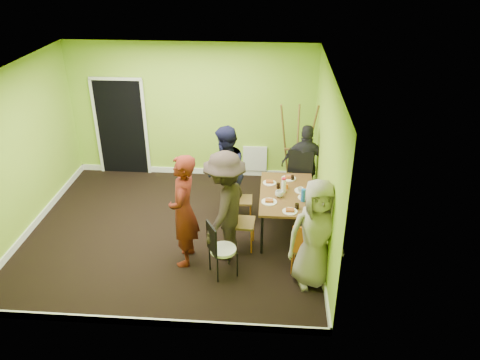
% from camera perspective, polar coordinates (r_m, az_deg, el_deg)
% --- Properties ---
extents(ground, '(5.00, 5.00, 0.00)m').
position_cam_1_polar(ground, '(8.29, -8.00, -6.14)').
color(ground, black).
rests_on(ground, ground).
extents(room_walls, '(5.04, 4.54, 2.82)m').
position_cam_1_polar(room_walls, '(7.83, -8.57, 0.07)').
color(room_walls, '#96C432').
rests_on(room_walls, ground).
extents(dining_table, '(0.90, 1.50, 0.75)m').
position_cam_1_polar(dining_table, '(7.90, 5.73, -1.92)').
color(dining_table, black).
rests_on(dining_table, ground).
extents(chair_left_far, '(0.38, 0.38, 0.88)m').
position_cam_1_polar(chair_left_far, '(8.26, -0.27, -1.92)').
color(chair_left_far, '#C06112').
rests_on(chair_left_far, ground).
extents(chair_left_near, '(0.43, 0.42, 0.98)m').
position_cam_1_polar(chair_left_near, '(7.54, -0.39, -4.57)').
color(chair_left_near, '#C06112').
rests_on(chair_left_near, ground).
extents(chair_back_end, '(0.56, 0.62, 1.12)m').
position_cam_1_polar(chair_back_end, '(8.65, 7.36, 1.44)').
color(chair_back_end, '#C06112').
rests_on(chair_back_end, ground).
extents(chair_front_end, '(0.42, 0.42, 0.87)m').
position_cam_1_polar(chair_front_end, '(7.07, 7.80, -7.94)').
color(chair_front_end, '#C06112').
rests_on(chair_front_end, ground).
extents(chair_bentwood, '(0.48, 0.48, 0.91)m').
position_cam_1_polar(chair_bentwood, '(6.97, -2.57, -8.14)').
color(chair_bentwood, black).
rests_on(chair_bentwood, ground).
extents(easel, '(0.73, 0.68, 1.82)m').
position_cam_1_polar(easel, '(9.21, 6.95, 3.91)').
color(easel, brown).
rests_on(easel, ground).
extents(plate_near_left, '(0.23, 0.23, 0.01)m').
position_cam_1_polar(plate_near_left, '(8.15, 3.62, -0.34)').
color(plate_near_left, white).
rests_on(plate_near_left, dining_table).
extents(plate_near_right, '(0.25, 0.25, 0.01)m').
position_cam_1_polar(plate_near_right, '(7.58, 3.58, -2.67)').
color(plate_near_right, white).
rests_on(plate_near_right, dining_table).
extents(plate_far_back, '(0.26, 0.26, 0.01)m').
position_cam_1_polar(plate_far_back, '(8.33, 5.96, 0.20)').
color(plate_far_back, white).
rests_on(plate_far_back, dining_table).
extents(plate_far_front, '(0.24, 0.24, 0.01)m').
position_cam_1_polar(plate_far_front, '(7.35, 6.10, -3.82)').
color(plate_far_front, white).
rests_on(plate_far_front, dining_table).
extents(plate_wall_back, '(0.25, 0.25, 0.01)m').
position_cam_1_polar(plate_wall_back, '(7.96, 7.55, -1.29)').
color(plate_wall_back, white).
rests_on(plate_wall_back, dining_table).
extents(plate_wall_front, '(0.22, 0.22, 0.01)m').
position_cam_1_polar(plate_wall_front, '(7.76, 7.86, -2.12)').
color(plate_wall_front, white).
rests_on(plate_wall_front, dining_table).
extents(thermos, '(0.07, 0.07, 0.24)m').
position_cam_1_polar(thermos, '(7.82, 5.33, -0.73)').
color(thermos, white).
rests_on(thermos, dining_table).
extents(blue_bottle, '(0.07, 0.07, 0.22)m').
position_cam_1_polar(blue_bottle, '(7.61, 7.71, -1.85)').
color(blue_bottle, blue).
rests_on(blue_bottle, dining_table).
extents(orange_bottle, '(0.04, 0.04, 0.08)m').
position_cam_1_polar(orange_bottle, '(7.98, 5.75, -0.80)').
color(orange_bottle, '#C06112').
rests_on(orange_bottle, dining_table).
extents(glass_mid, '(0.06, 0.06, 0.10)m').
position_cam_1_polar(glass_mid, '(7.98, 4.68, -0.70)').
color(glass_mid, black).
rests_on(glass_mid, dining_table).
extents(glass_back, '(0.06, 0.06, 0.09)m').
position_cam_1_polar(glass_back, '(8.27, 6.42, 0.25)').
color(glass_back, black).
rests_on(glass_back, dining_table).
extents(glass_front, '(0.07, 0.07, 0.09)m').
position_cam_1_polar(glass_front, '(7.43, 6.95, -3.18)').
color(glass_front, black).
rests_on(glass_front, dining_table).
extents(cup_a, '(0.14, 0.14, 0.11)m').
position_cam_1_polar(cup_a, '(7.72, 4.80, -1.70)').
color(cup_a, white).
rests_on(cup_a, dining_table).
extents(cup_b, '(0.09, 0.09, 0.09)m').
position_cam_1_polar(cup_b, '(7.89, 7.37, -1.23)').
color(cup_b, white).
rests_on(cup_b, dining_table).
extents(person_standing, '(0.44, 0.67, 1.81)m').
position_cam_1_polar(person_standing, '(7.08, -6.89, -3.78)').
color(person_standing, '#4E160D').
rests_on(person_standing, ground).
extents(person_left_far, '(0.74, 0.90, 1.71)m').
position_cam_1_polar(person_left_far, '(8.24, -1.77, 0.83)').
color(person_left_far, black).
rests_on(person_left_far, ground).
extents(person_left_near, '(0.96, 1.30, 1.80)m').
position_cam_1_polar(person_left_near, '(7.16, -1.83, -3.24)').
color(person_left_near, black).
rests_on(person_left_near, ground).
extents(person_back_end, '(0.97, 0.51, 1.57)m').
position_cam_1_polar(person_back_end, '(8.77, 8.06, 1.77)').
color(person_back_end, black).
rests_on(person_back_end, ground).
extents(person_front_end, '(0.91, 0.67, 1.69)m').
position_cam_1_polar(person_front_end, '(6.71, 9.28, -6.56)').
color(person_front_end, gray).
rests_on(person_front_end, ground).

